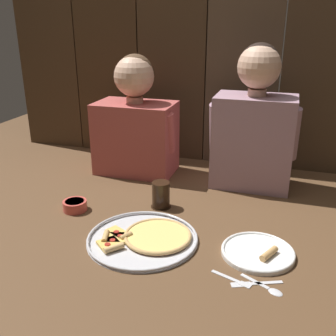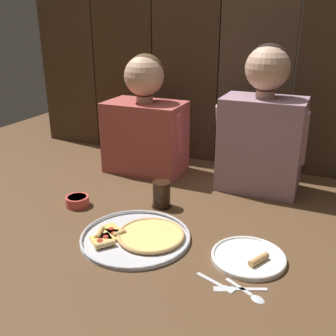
# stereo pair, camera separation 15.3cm
# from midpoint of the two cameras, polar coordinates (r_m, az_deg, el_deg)

# --- Properties ---
(ground_plane) EXTENTS (3.20, 3.20, 0.00)m
(ground_plane) POSITION_cam_midpoint_polar(r_m,az_deg,el_deg) (1.51, -3.82, -7.76)
(ground_plane) COLOR brown
(pizza_tray) EXTENTS (0.39, 0.39, 0.03)m
(pizza_tray) POSITION_cam_midpoint_polar(r_m,az_deg,el_deg) (1.39, -6.40, -10.16)
(pizza_tray) COLOR silver
(pizza_tray) RESTS_ON ground
(dinner_plate) EXTENTS (0.24, 0.24, 0.03)m
(dinner_plate) POSITION_cam_midpoint_polar(r_m,az_deg,el_deg) (1.33, 9.79, -12.10)
(dinner_plate) COLOR white
(dinner_plate) RESTS_ON ground
(drinking_glass) EXTENTS (0.08, 0.08, 0.11)m
(drinking_glass) POSITION_cam_midpoint_polar(r_m,az_deg,el_deg) (1.60, -3.79, -4.00)
(drinking_glass) COLOR black
(drinking_glass) RESTS_ON ground
(dipping_bowl) EXTENTS (0.10, 0.10, 0.04)m
(dipping_bowl) POSITION_cam_midpoint_polar(r_m,az_deg,el_deg) (1.64, -16.08, -5.28)
(dipping_bowl) COLOR #CC4C42
(dipping_bowl) RESTS_ON ground
(table_fork) EXTENTS (0.13, 0.06, 0.01)m
(table_fork) POSITION_cam_midpoint_polar(r_m,az_deg,el_deg) (1.21, 5.80, -15.99)
(table_fork) COLOR silver
(table_fork) RESTS_ON ground
(table_knife) EXTENTS (0.15, 0.08, 0.01)m
(table_knife) POSITION_cam_midpoint_polar(r_m,az_deg,el_deg) (1.20, 9.14, -16.42)
(table_knife) COLOR silver
(table_knife) RESTS_ON ground
(table_spoon) EXTENTS (0.13, 0.08, 0.01)m
(table_spoon) POSITION_cam_midpoint_polar(r_m,az_deg,el_deg) (1.19, 10.84, -16.95)
(table_spoon) COLOR silver
(table_spoon) RESTS_ON ground
(diner_left) EXTENTS (0.42, 0.24, 0.58)m
(diner_left) POSITION_cam_midpoint_polar(r_m,az_deg,el_deg) (1.92, -7.09, 6.73)
(diner_left) COLOR #AD4C47
(diner_left) RESTS_ON ground
(diner_right) EXTENTS (0.39, 0.22, 0.64)m
(diner_right) POSITION_cam_midpoint_polar(r_m,az_deg,el_deg) (1.76, 10.12, 6.40)
(diner_right) COLOR gray
(diner_right) RESTS_ON ground
(wooden_backdrop_wall) EXTENTS (2.19, 0.03, 1.24)m
(wooden_backdrop_wall) POSITION_cam_midpoint_polar(r_m,az_deg,el_deg) (2.03, 3.48, 17.97)
(wooden_backdrop_wall) COLOR #402F1D
(wooden_backdrop_wall) RESTS_ON ground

